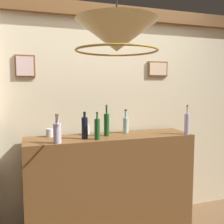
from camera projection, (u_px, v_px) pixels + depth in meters
panelled_rear_partition at (102, 109)px, 2.89m from camera, size 3.66×0.15×2.40m
bar_shelf_unit at (110, 185)px, 2.69m from camera, size 1.71×0.44×1.03m
liquor_bottle_gin at (107, 124)px, 2.63m from camera, size 0.05×0.05×0.32m
liquor_bottle_sherry at (126, 124)px, 2.79m from camera, size 0.06×0.06×0.25m
liquor_bottle_mezcal at (97, 129)px, 2.46m from camera, size 0.05×0.05×0.26m
liquor_bottle_brandy at (85, 128)px, 2.48m from camera, size 0.06×0.06×0.26m
liquor_bottle_vodka at (57, 132)px, 2.30m from camera, size 0.07×0.07×0.26m
liquor_bottle_rye at (187, 123)px, 2.72m from camera, size 0.06×0.06×0.31m
glass_tumbler_rocks at (86, 130)px, 2.72m from camera, size 0.07×0.07×0.10m
glass_tumbler_highball at (50, 133)px, 2.59m from camera, size 0.08×0.08×0.08m
pendant_lamp at (117, 37)px, 1.83m from camera, size 0.60×0.60×0.57m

